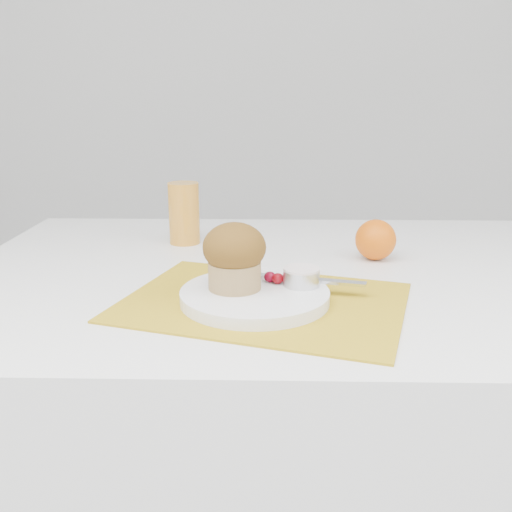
{
  "coord_description": "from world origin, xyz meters",
  "views": [
    {
      "loc": [
        -0.06,
        -0.9,
        1.05
      ],
      "look_at": [
        -0.08,
        -0.04,
        0.8
      ],
      "focal_mm": 40.0,
      "sensor_mm": 36.0,
      "label": 1
    }
  ],
  "objects_px": {
    "orange": "(376,240)",
    "muffin": "(234,255)",
    "table": "(297,453)",
    "plate": "(255,296)",
    "juice_glass": "(184,213)"
  },
  "relations": [
    {
      "from": "orange",
      "to": "muffin",
      "type": "distance_m",
      "value": 0.34
    },
    {
      "from": "muffin",
      "to": "plate",
      "type": "bearing_deg",
      "value": -16.38
    },
    {
      "from": "plate",
      "to": "juice_glass",
      "type": "xyz_separation_m",
      "value": [
        -0.15,
        0.34,
        0.05
      ]
    },
    {
      "from": "juice_glass",
      "to": "muffin",
      "type": "relative_size",
      "value": 1.26
    },
    {
      "from": "orange",
      "to": "juice_glass",
      "type": "bearing_deg",
      "value": 163.51
    },
    {
      "from": "orange",
      "to": "muffin",
      "type": "height_order",
      "value": "muffin"
    },
    {
      "from": "table",
      "to": "muffin",
      "type": "distance_m",
      "value": 0.49
    },
    {
      "from": "plate",
      "to": "juice_glass",
      "type": "height_order",
      "value": "juice_glass"
    },
    {
      "from": "orange",
      "to": "muffin",
      "type": "relative_size",
      "value": 0.76
    },
    {
      "from": "orange",
      "to": "muffin",
      "type": "xyz_separation_m",
      "value": [
        -0.25,
        -0.23,
        0.03
      ]
    },
    {
      "from": "table",
      "to": "plate",
      "type": "xyz_separation_m",
      "value": [
        -0.08,
        -0.17,
        0.39
      ]
    },
    {
      "from": "plate",
      "to": "juice_glass",
      "type": "bearing_deg",
      "value": 113.86
    },
    {
      "from": "plate",
      "to": "muffin",
      "type": "bearing_deg",
      "value": 163.62
    },
    {
      "from": "plate",
      "to": "orange",
      "type": "distance_m",
      "value": 0.32
    },
    {
      "from": "table",
      "to": "plate",
      "type": "height_order",
      "value": "plate"
    }
  ]
}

